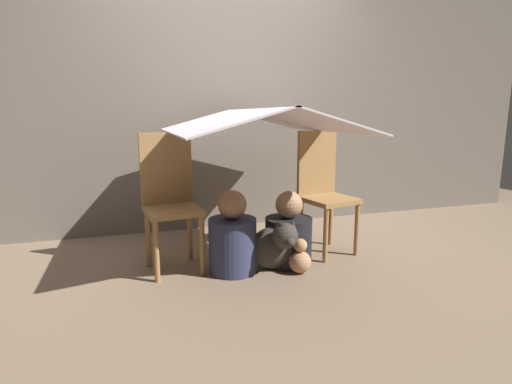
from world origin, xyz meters
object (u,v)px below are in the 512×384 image
(chair_left, at_px, (170,197))
(person_second, at_px, (288,235))
(chair_right, at_px, (323,188))
(dog, at_px, (278,245))
(person_front, at_px, (233,239))

(chair_left, height_order, person_second, chair_left)
(chair_right, height_order, dog, chair_right)
(chair_left, xyz_separation_m, dog, (0.70, -0.28, -0.33))
(chair_left, xyz_separation_m, person_second, (0.81, -0.19, -0.29))
(chair_left, distance_m, dog, 0.82)
(chair_left, relative_size, chair_right, 1.00)
(person_front, relative_size, person_second, 1.06)
(person_second, bearing_deg, dog, -141.28)
(chair_right, bearing_deg, chair_left, 168.01)
(chair_right, distance_m, person_front, 0.87)
(chair_right, relative_size, person_front, 1.66)
(chair_left, xyz_separation_m, chair_right, (1.18, -0.00, 0.00))
(person_front, relative_size, dog, 1.39)
(dog, bearing_deg, chair_right, 30.30)
(chair_right, height_order, person_second, chair_right)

